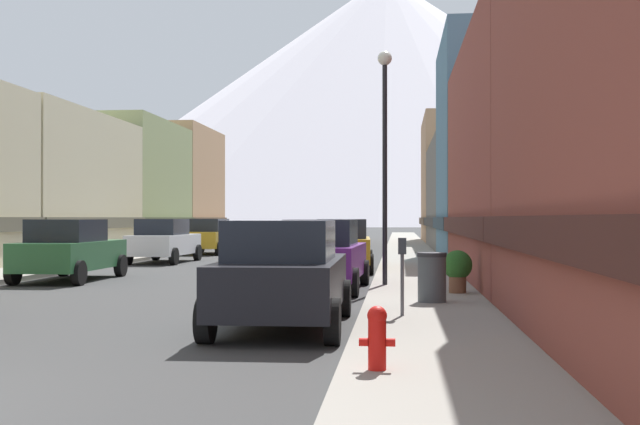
{
  "coord_description": "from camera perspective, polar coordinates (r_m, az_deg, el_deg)",
  "views": [
    {
      "loc": [
        5.68,
        -6.37,
        1.82
      ],
      "look_at": [
        0.81,
        42.52,
        2.16
      ],
      "focal_mm": 44.05,
      "sensor_mm": 36.0,
      "label": 1
    }
  ],
  "objects": [
    {
      "name": "car_right_0",
      "position": [
        12.91,
        -2.7,
        -4.49
      ],
      "size": [
        2.12,
        4.43,
        1.78
      ],
      "color": "black",
      "rests_on": "ground"
    },
    {
      "name": "sidewalk_left",
      "position": [
        43.09,
        -10.4,
        -2.71
      ],
      "size": [
        2.5,
        100.0,
        0.15
      ],
      "primitive_type": "cube",
      "color": "gray",
      "rests_on": "ground"
    },
    {
      "name": "mountain_backdrop",
      "position": [
        269.41,
        4.87,
        8.18
      ],
      "size": [
        228.66,
        228.66,
        84.01
      ],
      "primitive_type": "cone",
      "color": "silver",
      "rests_on": "ground"
    },
    {
      "name": "car_right_1",
      "position": [
        19.7,
        0.2,
        -3.08
      ],
      "size": [
        2.2,
        4.46,
        1.78
      ],
      "color": "#591E72",
      "rests_on": "ground"
    },
    {
      "name": "sidewalk_right",
      "position": [
        41.41,
        6.48,
        -2.81
      ],
      "size": [
        2.5,
        100.0,
        0.15
      ],
      "primitive_type": "cube",
      "color": "gray",
      "rests_on": "ground"
    },
    {
      "name": "streetlamp_right",
      "position": [
        19.82,
        4.73,
        5.87
      ],
      "size": [
        0.36,
        0.36,
        5.86
      ],
      "color": "black",
      "rests_on": "sidewalk_right"
    },
    {
      "name": "parking_meter_near",
      "position": [
        13.5,
        5.99,
        -3.82
      ],
      "size": [
        0.14,
        0.1,
        1.33
      ],
      "color": "#595960",
      "rests_on": "sidewalk_right"
    },
    {
      "name": "fire_hydrant_near",
      "position": [
        8.75,
        4.17,
        -8.91
      ],
      "size": [
        0.4,
        0.22,
        0.7
      ],
      "color": "red",
      "rests_on": "sidewalk_right"
    },
    {
      "name": "car_left_2",
      "position": [
        32.51,
        -11.27,
        -2.01
      ],
      "size": [
        2.14,
        4.44,
        1.78
      ],
      "color": "silver",
      "rests_on": "ground"
    },
    {
      "name": "storefront_left_3",
      "position": [
        47.81,
        -15.84,
        1.73
      ],
      "size": [
        9.02,
        9.84,
        7.44
      ],
      "color": "#8C9966",
      "rests_on": "ground"
    },
    {
      "name": "storefront_right_4",
      "position": [
        57.82,
        11.0,
        2.13
      ],
      "size": [
        7.36,
        10.96,
        9.05
      ],
      "color": "tan",
      "rests_on": "ground"
    },
    {
      "name": "pedestrian_0",
      "position": [
        28.8,
        -18.8,
        -2.28
      ],
      "size": [
        0.36,
        0.36,
        1.56
      ],
      "color": "navy",
      "rests_on": "sidewalk_left"
    },
    {
      "name": "car_right_2",
      "position": [
        26.67,
        1.65,
        -2.38
      ],
      "size": [
        2.23,
        4.48,
        1.78
      ],
      "color": "#B28419",
      "rests_on": "ground"
    },
    {
      "name": "storefront_left_2",
      "position": [
        38.17,
        -22.02,
        1.61
      ],
      "size": [
        9.43,
        11.42,
        6.53
      ],
      "color": "beige",
      "rests_on": "ground"
    },
    {
      "name": "storefront_right_1",
      "position": [
        23.05,
        19.04,
        3.23
      ],
      "size": [
        7.29,
        13.34,
        6.8
      ],
      "color": "brown",
      "rests_on": "ground"
    },
    {
      "name": "potted_plant_1",
      "position": [
        17.79,
        9.96,
        -4.0
      ],
      "size": [
        0.66,
        0.66,
        0.95
      ],
      "color": "brown",
      "rests_on": "sidewalk_right"
    },
    {
      "name": "storefront_right_3",
      "position": [
        45.13,
        12.21,
        1.01
      ],
      "size": [
        6.9,
        13.24,
        6.07
      ],
      "color": "#66605B",
      "rests_on": "ground"
    },
    {
      "name": "car_left_1",
      "position": [
        23.88,
        -17.72,
        -2.59
      ],
      "size": [
        2.1,
        4.42,
        1.78
      ],
      "color": "#265933",
      "rests_on": "ground"
    },
    {
      "name": "storefront_right_2",
      "position": [
        34.29,
        15.16,
        4.15
      ],
      "size": [
        7.91,
        8.81,
        9.39
      ],
      "color": "slate",
      "rests_on": "ground"
    },
    {
      "name": "car_left_3",
      "position": [
        39.93,
        -8.05,
        -1.72
      ],
      "size": [
        2.2,
        4.46,
        1.78
      ],
      "color": "#B28419",
      "rests_on": "ground"
    },
    {
      "name": "trash_bin_right",
      "position": [
        15.81,
        8.13,
        -4.66
      ],
      "size": [
        0.59,
        0.59,
        0.98
      ],
      "color": "#4C5156",
      "rests_on": "sidewalk_right"
    },
    {
      "name": "storefront_left_4",
      "position": [
        57.08,
        -12.44,
        1.73
      ],
      "size": [
        9.45,
        9.47,
        8.16
      ],
      "color": "tan",
      "rests_on": "ground"
    }
  ]
}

